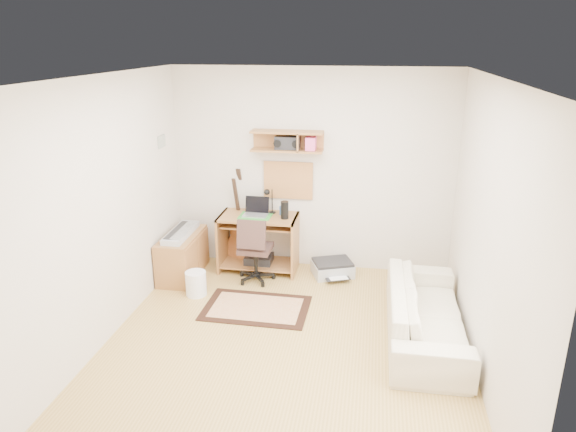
% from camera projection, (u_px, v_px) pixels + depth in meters
% --- Properties ---
extents(floor, '(3.60, 4.00, 0.01)m').
position_uv_depth(floor, '(286.00, 344.00, 5.28)').
color(floor, tan).
rests_on(floor, ground).
extents(ceiling, '(3.60, 4.00, 0.01)m').
position_uv_depth(ceiling, '(285.00, 77.00, 4.44)').
color(ceiling, white).
rests_on(ceiling, ground).
extents(back_wall, '(3.60, 0.01, 2.60)m').
position_uv_depth(back_wall, '(312.00, 171.00, 6.73)').
color(back_wall, beige).
rests_on(back_wall, ground).
extents(left_wall, '(0.01, 4.00, 2.60)m').
position_uv_depth(left_wall, '(104.00, 212.00, 5.14)').
color(left_wall, beige).
rests_on(left_wall, ground).
extents(right_wall, '(0.01, 4.00, 2.60)m').
position_uv_depth(right_wall, '(489.00, 233.00, 4.58)').
color(right_wall, beige).
rests_on(right_wall, ground).
extents(wall_shelf, '(0.90, 0.25, 0.26)m').
position_uv_depth(wall_shelf, '(287.00, 141.00, 6.53)').
color(wall_shelf, '#9C6837').
rests_on(wall_shelf, back_wall).
extents(cork_board, '(0.64, 0.03, 0.49)m').
position_uv_depth(cork_board, '(288.00, 180.00, 6.80)').
color(cork_board, tan).
rests_on(cork_board, back_wall).
extents(wall_photo, '(0.02, 0.20, 0.15)m').
position_uv_depth(wall_photo, '(162.00, 141.00, 6.40)').
color(wall_photo, '#4C8CBF').
rests_on(wall_photo, left_wall).
extents(desk, '(1.00, 0.55, 0.75)m').
position_uv_depth(desk, '(259.00, 243.00, 6.87)').
color(desk, '#9C6837').
rests_on(desk, floor).
extents(laptop, '(0.32, 0.32, 0.24)m').
position_uv_depth(laptop, '(255.00, 207.00, 6.70)').
color(laptop, silver).
rests_on(laptop, desk).
extents(speaker, '(0.10, 0.10, 0.22)m').
position_uv_depth(speaker, '(285.00, 210.00, 6.61)').
color(speaker, black).
rests_on(speaker, desk).
extents(desk_lamp, '(0.11, 0.11, 0.33)m').
position_uv_depth(desk_lamp, '(272.00, 201.00, 6.80)').
color(desk_lamp, black).
rests_on(desk_lamp, desk).
extents(pencil_cup, '(0.08, 0.08, 0.11)m').
position_uv_depth(pencil_cup, '(282.00, 210.00, 6.78)').
color(pencil_cup, '#315693').
rests_on(pencil_cup, desk).
extents(boombox, '(0.31, 0.14, 0.16)m').
position_uv_depth(boombox, '(287.00, 143.00, 6.53)').
color(boombox, black).
rests_on(boombox, wall_shelf).
extents(rug, '(1.19, 0.80, 0.02)m').
position_uv_depth(rug, '(256.00, 308.00, 5.97)').
color(rug, beige).
rests_on(rug, floor).
extents(task_chair, '(0.46, 0.46, 0.87)m').
position_uv_depth(task_chair, '(256.00, 248.00, 6.54)').
color(task_chair, '#382521').
rests_on(task_chair, floor).
extents(cabinet, '(0.40, 0.90, 0.55)m').
position_uv_depth(cabinet, '(182.00, 255.00, 6.73)').
color(cabinet, '#9C6837').
rests_on(cabinet, floor).
extents(music_keyboard, '(0.24, 0.77, 0.07)m').
position_uv_depth(music_keyboard, '(181.00, 233.00, 6.63)').
color(music_keyboard, '#B2B5BA').
rests_on(music_keyboard, cabinet).
extents(guitar, '(0.41, 0.34, 1.31)m').
position_uv_depth(guitar, '(237.00, 218.00, 6.95)').
color(guitar, '#B16836').
rests_on(guitar, floor).
extents(waste_basket, '(0.32, 0.32, 0.29)m').
position_uv_depth(waste_basket, '(196.00, 283.00, 6.25)').
color(waste_basket, white).
rests_on(waste_basket, floor).
extents(printer, '(0.60, 0.54, 0.19)m').
position_uv_depth(printer, '(332.00, 269.00, 6.79)').
color(printer, '#A5A8AA').
rests_on(printer, floor).
extents(sofa, '(0.55, 1.89, 0.74)m').
position_uv_depth(sofa, '(427.00, 304.00, 5.29)').
color(sofa, beige).
rests_on(sofa, floor).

